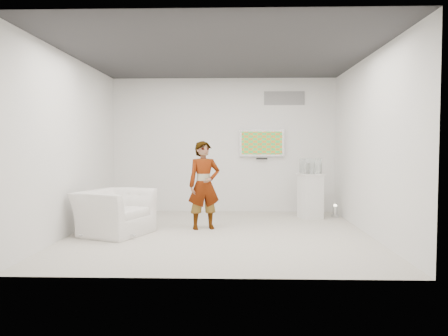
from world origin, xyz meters
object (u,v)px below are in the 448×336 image
(tv, at_px, (262,143))
(armchair, at_px, (114,212))
(person, at_px, (204,185))
(pedestal, at_px, (310,196))
(floor_uplight, at_px, (335,211))

(tv, relative_size, armchair, 0.88)
(tv, distance_m, person, 2.46)
(armchair, bearing_deg, person, -48.73)
(pedestal, bearing_deg, armchair, -154.46)
(pedestal, distance_m, floor_uplight, 0.66)
(tv, bearing_deg, armchair, -135.81)
(person, distance_m, armchair, 1.62)
(tv, xyz_separation_m, person, (-1.14, -2.03, -0.76))
(person, bearing_deg, floor_uplight, 9.72)
(tv, relative_size, person, 0.63)
(person, xyz_separation_m, armchair, (-1.48, -0.51, -0.42))
(armchair, relative_size, floor_uplight, 4.41)
(armchair, distance_m, pedestal, 3.96)
(pedestal, height_order, floor_uplight, pedestal)
(tv, xyz_separation_m, armchair, (-2.62, -2.55, -1.18))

